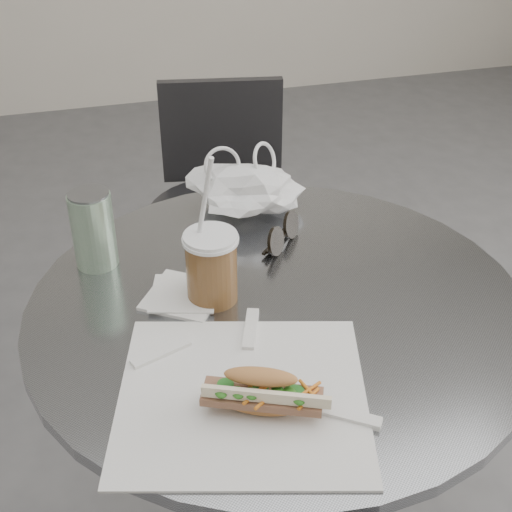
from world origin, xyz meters
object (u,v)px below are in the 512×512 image
object	(u,v)px
cafe_table	(275,429)
iced_coffee	(211,266)
chair_far	(227,252)
drink_can	(93,229)
banh_mi	(262,392)
sunglasses	(282,235)

from	to	relation	value
cafe_table	iced_coffee	world-z (taller)	iced_coffee
chair_far	drink_can	distance (m)	0.81
banh_mi	iced_coffee	distance (m)	0.25
iced_coffee	sunglasses	world-z (taller)	iced_coffee
cafe_table	banh_mi	xyz separation A→B (m)	(-0.09, -0.21, 0.31)
banh_mi	drink_can	distance (m)	0.43
chair_far	banh_mi	world-z (taller)	banh_mi
cafe_table	sunglasses	world-z (taller)	sunglasses
iced_coffee	sunglasses	bearing A→B (deg)	38.64
iced_coffee	drink_can	xyz separation A→B (m)	(-0.16, 0.14, 0.01)
sunglasses	banh_mi	bearing A→B (deg)	-158.82
chair_far	iced_coffee	distance (m)	0.86
iced_coffee	sunglasses	size ratio (longest dim) A/B	2.52
cafe_table	drink_can	size ratio (longest dim) A/B	5.84
banh_mi	sunglasses	world-z (taller)	banh_mi
banh_mi	sunglasses	xyz separation A→B (m)	(0.14, 0.36, -0.01)
cafe_table	chair_far	distance (m)	0.76
sunglasses	drink_can	world-z (taller)	drink_can
drink_can	iced_coffee	bearing A→B (deg)	-41.73
chair_far	iced_coffee	xyz separation A→B (m)	(-0.18, -0.71, 0.45)
iced_coffee	cafe_table	bearing A→B (deg)	-21.27
chair_far	banh_mi	distance (m)	1.06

